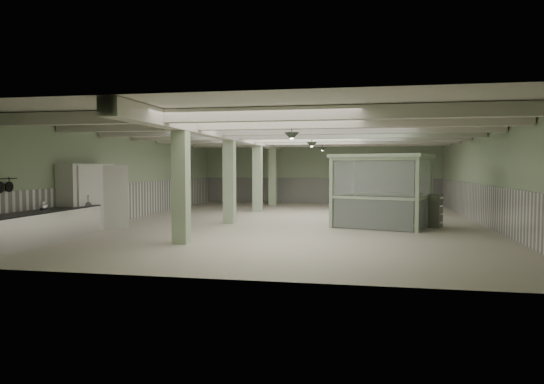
% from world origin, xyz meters
% --- Properties ---
extents(floor, '(20.00, 20.00, 0.00)m').
position_xyz_m(floor, '(0.00, 0.00, 0.00)').
color(floor, beige).
rests_on(floor, ground).
extents(ceiling, '(14.00, 20.00, 0.02)m').
position_xyz_m(ceiling, '(0.00, 0.00, 3.60)').
color(ceiling, silver).
rests_on(ceiling, wall_back).
extents(wall_back, '(14.00, 0.02, 3.60)m').
position_xyz_m(wall_back, '(0.00, 10.00, 1.80)').
color(wall_back, '#98A987').
rests_on(wall_back, floor).
extents(wall_front, '(14.00, 0.02, 3.60)m').
position_xyz_m(wall_front, '(0.00, -10.00, 1.80)').
color(wall_front, '#98A987').
rests_on(wall_front, floor).
extents(wall_left, '(0.02, 20.00, 3.60)m').
position_xyz_m(wall_left, '(-7.00, 0.00, 1.80)').
color(wall_left, '#98A987').
rests_on(wall_left, floor).
extents(wall_right, '(0.02, 20.00, 3.60)m').
position_xyz_m(wall_right, '(7.00, 0.00, 1.80)').
color(wall_right, '#98A987').
rests_on(wall_right, floor).
extents(wainscot_left, '(0.05, 19.90, 1.50)m').
position_xyz_m(wainscot_left, '(-6.97, 0.00, 0.75)').
color(wainscot_left, white).
rests_on(wainscot_left, floor).
extents(wainscot_right, '(0.05, 19.90, 1.50)m').
position_xyz_m(wainscot_right, '(6.97, 0.00, 0.75)').
color(wainscot_right, white).
rests_on(wainscot_right, floor).
extents(wainscot_back, '(13.90, 0.05, 1.50)m').
position_xyz_m(wainscot_back, '(0.00, 9.97, 0.75)').
color(wainscot_back, white).
rests_on(wainscot_back, floor).
extents(girder, '(0.45, 19.90, 0.40)m').
position_xyz_m(girder, '(-2.50, 0.00, 3.38)').
color(girder, beige).
rests_on(girder, ceiling).
extents(beam_a, '(13.90, 0.35, 0.32)m').
position_xyz_m(beam_a, '(0.00, -7.50, 3.42)').
color(beam_a, beige).
rests_on(beam_a, ceiling).
extents(beam_b, '(13.90, 0.35, 0.32)m').
position_xyz_m(beam_b, '(0.00, -5.00, 3.42)').
color(beam_b, beige).
rests_on(beam_b, ceiling).
extents(beam_c, '(13.90, 0.35, 0.32)m').
position_xyz_m(beam_c, '(0.00, -2.50, 3.42)').
color(beam_c, beige).
rests_on(beam_c, ceiling).
extents(beam_d, '(13.90, 0.35, 0.32)m').
position_xyz_m(beam_d, '(0.00, 0.00, 3.42)').
color(beam_d, beige).
rests_on(beam_d, ceiling).
extents(beam_e, '(13.90, 0.35, 0.32)m').
position_xyz_m(beam_e, '(0.00, 2.50, 3.42)').
color(beam_e, beige).
rests_on(beam_e, ceiling).
extents(beam_f, '(13.90, 0.35, 0.32)m').
position_xyz_m(beam_f, '(0.00, 5.00, 3.42)').
color(beam_f, beige).
rests_on(beam_f, ceiling).
extents(beam_g, '(13.90, 0.35, 0.32)m').
position_xyz_m(beam_g, '(0.00, 7.50, 3.42)').
color(beam_g, beige).
rests_on(beam_g, ceiling).
extents(column_a, '(0.42, 0.42, 3.60)m').
position_xyz_m(column_a, '(-2.50, -6.00, 1.80)').
color(column_a, '#A8BF9A').
rests_on(column_a, floor).
extents(column_b, '(0.42, 0.42, 3.60)m').
position_xyz_m(column_b, '(-2.50, -1.00, 1.80)').
color(column_b, '#A8BF9A').
rests_on(column_b, floor).
extents(column_c, '(0.42, 0.42, 3.60)m').
position_xyz_m(column_c, '(-2.50, 4.00, 1.80)').
color(column_c, '#A8BF9A').
rests_on(column_c, floor).
extents(column_d, '(0.42, 0.42, 3.60)m').
position_xyz_m(column_d, '(-2.50, 8.00, 1.80)').
color(column_d, '#A8BF9A').
rests_on(column_d, floor).
extents(hook_rail, '(0.02, 1.20, 0.02)m').
position_xyz_m(hook_rail, '(-6.93, -7.60, 1.85)').
color(hook_rail, black).
rests_on(hook_rail, wall_left).
extents(pendant_front, '(0.44, 0.44, 0.22)m').
position_xyz_m(pendant_front, '(0.50, -5.00, 3.05)').
color(pendant_front, '#283528').
rests_on(pendant_front, ceiling).
extents(pendant_mid, '(0.44, 0.44, 0.22)m').
position_xyz_m(pendant_mid, '(0.50, 0.50, 3.05)').
color(pendant_mid, '#283528').
rests_on(pendant_mid, ceiling).
extents(pendant_back, '(0.44, 0.44, 0.22)m').
position_xyz_m(pendant_back, '(0.50, 5.50, 3.05)').
color(pendant_back, '#283528').
rests_on(pendant_back, ceiling).
extents(prep_counter, '(0.95, 5.43, 0.91)m').
position_xyz_m(prep_counter, '(-6.54, -6.86, 0.46)').
color(prep_counter, silver).
rests_on(prep_counter, floor).
extents(pitcher_near, '(0.22, 0.25, 0.27)m').
position_xyz_m(pitcher_near, '(-6.49, -6.54, 1.03)').
color(pitcher_near, silver).
rests_on(pitcher_near, prep_counter).
extents(pitcher_far, '(0.21, 0.23, 0.28)m').
position_xyz_m(pitcher_far, '(-6.55, -6.38, 1.04)').
color(pitcher_far, silver).
rests_on(pitcher_far, prep_counter).
extents(veg_colander, '(0.46, 0.46, 0.21)m').
position_xyz_m(veg_colander, '(-6.42, -4.55, 1.01)').
color(veg_colander, '#424347').
rests_on(veg_colander, prep_counter).
extents(orange_bowl, '(0.31, 0.31, 0.08)m').
position_xyz_m(orange_bowl, '(-6.50, -4.73, 0.94)').
color(orange_bowl, '#B2B2B7').
rests_on(orange_bowl, prep_counter).
extents(skillet_far, '(0.04, 0.28, 0.28)m').
position_xyz_m(skillet_far, '(-6.88, -7.36, 1.63)').
color(skillet_far, black).
rests_on(skillet_far, hook_rail).
extents(walkin_cooler, '(1.20, 2.55, 2.34)m').
position_xyz_m(walkin_cooler, '(-6.62, -4.00, 1.17)').
color(walkin_cooler, silver).
rests_on(walkin_cooler, floor).
extents(guard_booth, '(3.91, 3.58, 2.61)m').
position_xyz_m(guard_booth, '(3.23, -0.88, 1.76)').
color(guard_booth, '#A3BD97').
rests_on(guard_booth, floor).
extents(filing_cabinet, '(0.57, 0.66, 1.20)m').
position_xyz_m(filing_cabinet, '(5.09, -0.89, 0.60)').
color(filing_cabinet, '#575D4D').
rests_on(filing_cabinet, floor).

